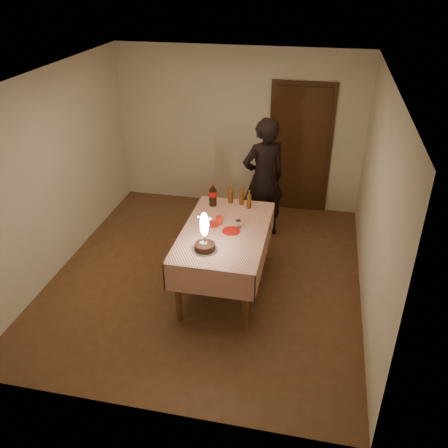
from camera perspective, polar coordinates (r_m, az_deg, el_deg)
The scene contains 13 objects.
ground at distance 6.42m, azimuth -2.02°, elevation -6.09°, with size 4.00×4.50×0.01m, color brown.
room_shell at distance 5.69m, azimuth -1.79°, elevation 8.04°, with size 4.04×4.54×2.62m.
dining_table at distance 5.80m, azimuth 0.10°, elevation -1.67°, with size 1.02×1.72×0.84m.
birthday_cake at distance 5.30m, azimuth -2.35°, elevation -1.82°, with size 0.29×0.29×0.47m.
red_plate at distance 5.72m, azimuth 0.85°, elevation -0.84°, with size 0.22×0.22×0.01m, color #BC100D.
red_cup at distance 5.85m, azimuth -0.61°, elevation 0.45°, with size 0.08×0.08×0.10m, color red.
clear_cup at distance 5.79m, azimuth 1.73°, elevation 0.03°, with size 0.07×0.07×0.09m, color white.
napkin_stack at distance 5.84m, azimuth -1.43°, elevation -0.06°, with size 0.15×0.15×0.02m, color #A52112.
cola_bottle at distance 6.27m, azimuth -1.35°, elevation 3.54°, with size 0.10×0.10×0.32m.
amber_bottle_left at distance 6.35m, azimuth 0.81°, elevation 3.57°, with size 0.06×0.06×0.25m.
amber_bottle_right at distance 6.21m, azimuth 3.02°, elevation 2.90°, with size 0.06×0.06×0.25m.
amber_bottle_mid at distance 6.31m, azimuth 2.12°, elevation 3.37°, with size 0.06×0.06×0.25m.
photographer at distance 6.94m, azimuth 4.77°, elevation 5.42°, with size 0.80×0.73×1.83m.
Camera 1 is at (1.30, -5.07, 3.71)m, focal length 38.00 mm.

